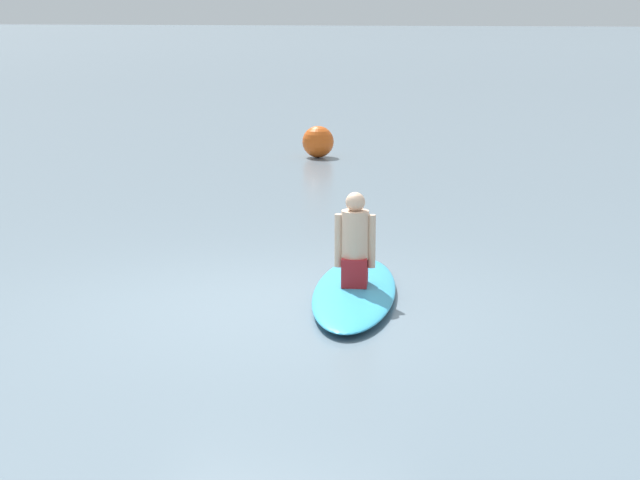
{
  "coord_description": "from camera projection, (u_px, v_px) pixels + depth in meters",
  "views": [
    {
      "loc": [
        -8.65,
        -2.93,
        2.68
      ],
      "look_at": [
        0.28,
        -0.44,
        0.6
      ],
      "focal_mm": 56.93,
      "sensor_mm": 36.0,
      "label": 1
    }
  ],
  "objects": [
    {
      "name": "buoy_marker",
      "position": [
        318.0,
        142.0,
        19.12
      ],
      "size": [
        0.6,
        0.6,
        0.6
      ],
      "primitive_type": "sphere",
      "color": "#E55919",
      "rests_on": "ground"
    },
    {
      "name": "person_paddler",
      "position": [
        355.0,
        243.0,
        9.62
      ],
      "size": [
        0.33,
        0.4,
        0.9
      ],
      "rotation": [
        0.0,
        0.0,
        0.17
      ],
      "color": "#A51E23",
      "rests_on": "surfboard"
    },
    {
      "name": "surfboard",
      "position": [
        355.0,
        291.0,
        9.72
      ],
      "size": [
        2.78,
        1.23,
        0.13
      ],
      "primitive_type": "ellipsoid",
      "rotation": [
        0.0,
        0.0,
        0.17
      ],
      "color": "#339EC6",
      "rests_on": "ground"
    },
    {
      "name": "ground_plane",
      "position": [
        267.0,
        306.0,
        9.49
      ],
      "size": [
        400.0,
        400.0,
        0.0
      ],
      "primitive_type": "plane",
      "color": "slate"
    }
  ]
}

